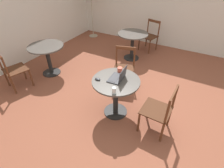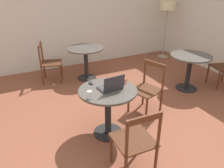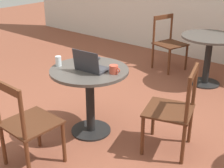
{
  "view_description": "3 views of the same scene",
  "coord_description": "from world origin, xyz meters",
  "px_view_note": "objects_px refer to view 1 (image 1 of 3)",
  "views": [
    {
      "loc": [
        -2.34,
        -0.96,
        2.41
      ],
      "look_at": [
        -0.16,
        0.25,
        0.56
      ],
      "focal_mm": 28.0,
      "sensor_mm": 36.0,
      "label": 1
    },
    {
      "loc": [
        -1.36,
        -2.28,
        2.09
      ],
      "look_at": [
        -0.05,
        0.39,
        0.67
      ],
      "focal_mm": 35.0,
      "sensor_mm": 36.0,
      "label": 2
    },
    {
      "loc": [
        1.82,
        -2.02,
        1.86
      ],
      "look_at": [
        -0.02,
        0.23,
        0.59
      ],
      "focal_mm": 50.0,
      "sensor_mm": 36.0,
      "label": 3
    }
  ],
  "objects_px": {
    "mouse": "(98,79)",
    "drinking_glass": "(114,90)",
    "chair_far_left": "(13,70)",
    "chair_near_right": "(124,68)",
    "laptop": "(118,77)",
    "chair_mid_right": "(150,36)",
    "cafe_table_mid": "(133,40)",
    "chair_near_front": "(159,111)",
    "cafe_table_near": "(116,89)",
    "cafe_table_far": "(47,53)",
    "mug": "(120,70)"
  },
  "relations": [
    {
      "from": "chair_mid_right",
      "to": "chair_far_left",
      "type": "xyz_separation_m",
      "value": [
        -3.29,
        1.88,
        0.0
      ]
    },
    {
      "from": "laptop",
      "to": "cafe_table_mid",
      "type": "bearing_deg",
      "value": 17.1
    },
    {
      "from": "cafe_table_near",
      "to": "cafe_table_mid",
      "type": "bearing_deg",
      "value": 16.35
    },
    {
      "from": "chair_mid_right",
      "to": "cafe_table_near",
      "type": "bearing_deg",
      "value": -172.13
    },
    {
      "from": "mouse",
      "to": "chair_near_front",
      "type": "bearing_deg",
      "value": -84.04
    },
    {
      "from": "chair_near_front",
      "to": "laptop",
      "type": "xyz_separation_m",
      "value": [
        0.07,
        0.77,
        0.34
      ]
    },
    {
      "from": "cafe_table_mid",
      "to": "chair_near_front",
      "type": "height_order",
      "value": "chair_near_front"
    },
    {
      "from": "chair_near_right",
      "to": "chair_far_left",
      "type": "height_order",
      "value": "same"
    },
    {
      "from": "chair_mid_right",
      "to": "drinking_glass",
      "type": "height_order",
      "value": "chair_mid_right"
    },
    {
      "from": "chair_mid_right",
      "to": "chair_far_left",
      "type": "relative_size",
      "value": 1.0
    },
    {
      "from": "chair_near_right",
      "to": "chair_far_left",
      "type": "relative_size",
      "value": 1.0
    },
    {
      "from": "cafe_table_mid",
      "to": "cafe_table_far",
      "type": "xyz_separation_m",
      "value": [
        -1.71,
        1.44,
        0.0
      ]
    },
    {
      "from": "chair_near_right",
      "to": "laptop",
      "type": "bearing_deg",
      "value": -161.23
    },
    {
      "from": "cafe_table_near",
      "to": "drinking_glass",
      "type": "bearing_deg",
      "value": -156.63
    },
    {
      "from": "cafe_table_mid",
      "to": "chair_near_front",
      "type": "bearing_deg",
      "value": -146.78
    },
    {
      "from": "cafe_table_near",
      "to": "chair_near_front",
      "type": "xyz_separation_m",
      "value": [
        -0.03,
        -0.79,
        -0.12
      ]
    },
    {
      "from": "drinking_glass",
      "to": "chair_mid_right",
      "type": "bearing_deg",
      "value": 9.45
    },
    {
      "from": "cafe_table_near",
      "to": "chair_mid_right",
      "type": "xyz_separation_m",
      "value": [
        2.93,
        0.4,
        -0.12
      ]
    },
    {
      "from": "cafe_table_far",
      "to": "mouse",
      "type": "relative_size",
      "value": 8.11
    },
    {
      "from": "cafe_table_far",
      "to": "mug",
      "type": "xyz_separation_m",
      "value": [
        -0.15,
        -1.99,
        0.22
      ]
    },
    {
      "from": "chair_near_right",
      "to": "chair_mid_right",
      "type": "bearing_deg",
      "value": 4.07
    },
    {
      "from": "chair_near_right",
      "to": "mug",
      "type": "xyz_separation_m",
      "value": [
        -0.58,
        -0.19,
        0.34
      ]
    },
    {
      "from": "cafe_table_far",
      "to": "chair_far_left",
      "type": "relative_size",
      "value": 0.92
    },
    {
      "from": "cafe_table_mid",
      "to": "chair_mid_right",
      "type": "bearing_deg",
      "value": -15.4
    },
    {
      "from": "cafe_table_far",
      "to": "chair_far_left",
      "type": "height_order",
      "value": "chair_far_left"
    },
    {
      "from": "cafe_table_near",
      "to": "chair_near_front",
      "type": "relative_size",
      "value": 0.92
    },
    {
      "from": "laptop",
      "to": "cafe_table_near",
      "type": "bearing_deg",
      "value": 158.29
    },
    {
      "from": "drinking_glass",
      "to": "chair_near_front",
      "type": "bearing_deg",
      "value": -66.54
    },
    {
      "from": "cafe_table_mid",
      "to": "drinking_glass",
      "type": "height_order",
      "value": "drinking_glass"
    },
    {
      "from": "chair_near_front",
      "to": "chair_far_left",
      "type": "distance_m",
      "value": 3.09
    },
    {
      "from": "chair_far_left",
      "to": "drinking_glass",
      "type": "relative_size",
      "value": 8.29
    },
    {
      "from": "chair_near_right",
      "to": "chair_far_left",
      "type": "distance_m",
      "value": 2.36
    },
    {
      "from": "mug",
      "to": "chair_far_left",
      "type": "bearing_deg",
      "value": 105.94
    },
    {
      "from": "chair_near_front",
      "to": "mouse",
      "type": "relative_size",
      "value": 8.77
    },
    {
      "from": "chair_mid_right",
      "to": "mug",
      "type": "relative_size",
      "value": 7.08
    },
    {
      "from": "chair_near_right",
      "to": "drinking_glass",
      "type": "bearing_deg",
      "value": -161.38
    },
    {
      "from": "cafe_table_near",
      "to": "drinking_glass",
      "type": "relative_size",
      "value": 7.66
    },
    {
      "from": "cafe_table_near",
      "to": "drinking_glass",
      "type": "distance_m",
      "value": 0.41
    },
    {
      "from": "chair_near_front",
      "to": "laptop",
      "type": "distance_m",
      "value": 0.85
    },
    {
      "from": "laptop",
      "to": "drinking_glass",
      "type": "bearing_deg",
      "value": -161.7
    },
    {
      "from": "mouse",
      "to": "cafe_table_far",
      "type": "bearing_deg",
      "value": 72.7
    },
    {
      "from": "chair_near_front",
      "to": "chair_mid_right",
      "type": "relative_size",
      "value": 1.0
    },
    {
      "from": "chair_near_front",
      "to": "mug",
      "type": "relative_size",
      "value": 7.08
    },
    {
      "from": "laptop",
      "to": "chair_far_left",
      "type": "bearing_deg",
      "value": 100.02
    },
    {
      "from": "cafe_table_near",
      "to": "mug",
      "type": "relative_size",
      "value": 6.55
    },
    {
      "from": "cafe_table_mid",
      "to": "mug",
      "type": "xyz_separation_m",
      "value": [
        -1.86,
        -0.56,
        0.22
      ]
    },
    {
      "from": "cafe_table_near",
      "to": "mouse",
      "type": "bearing_deg",
      "value": 117.02
    },
    {
      "from": "mouse",
      "to": "drinking_glass",
      "type": "relative_size",
      "value": 0.94
    },
    {
      "from": "chair_near_front",
      "to": "chair_mid_right",
      "type": "distance_m",
      "value": 3.19
    },
    {
      "from": "laptop",
      "to": "chair_near_front",
      "type": "bearing_deg",
      "value": -95.29
    }
  ]
}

